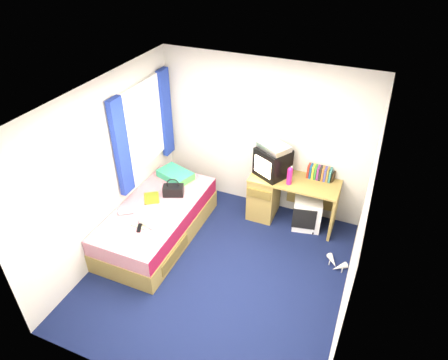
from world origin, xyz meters
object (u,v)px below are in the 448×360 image
at_px(desk, 275,194).
at_px(remote_control, 139,228).
at_px(aerosol_can, 290,171).
at_px(water_bottle, 126,212).
at_px(vcr, 274,147).
at_px(towel, 154,220).
at_px(pillow, 176,175).
at_px(magazine, 152,198).
at_px(pink_water_bottle, 290,177).
at_px(bed, 158,221).
at_px(white_heels, 336,264).
at_px(colour_swatch_fan, 139,226).
at_px(picture_frame, 333,177).
at_px(handbag, 173,190).
at_px(crt_tv, 273,162).
at_px(storage_cube, 307,212).

bearing_deg(desk, remote_control, -130.72).
relative_size(desk, aerosol_can, 7.06).
bearing_deg(desk, water_bottle, -140.67).
distance_m(vcr, towel, 1.97).
bearing_deg(remote_control, pillow, 72.48).
bearing_deg(magazine, pink_water_bottle, 24.96).
distance_m(desk, vcr, 0.82).
xyz_separation_m(bed, white_heels, (2.53, 0.39, -0.23)).
xyz_separation_m(towel, white_heels, (2.37, 0.71, -0.55)).
xyz_separation_m(remote_control, white_heels, (2.48, 0.88, -0.51)).
distance_m(pillow, colour_swatch_fan, 1.22).
distance_m(pillow, picture_frame, 2.38).
bearing_deg(magazine, pillow, 83.85).
bearing_deg(handbag, pillow, 91.88).
relative_size(desk, white_heels, 4.16).
bearing_deg(pillow, picture_frame, 13.29).
relative_size(pillow, vcr, 1.23).
relative_size(crt_tv, magazine, 2.03).
height_order(desk, towel, desk).
bearing_deg(picture_frame, white_heels, -60.48).
bearing_deg(desk, crt_tv, -179.88).
height_order(bed, handbag, handbag).
xyz_separation_m(towel, colour_swatch_fan, (-0.14, -0.15, -0.04)).
height_order(pink_water_bottle, handbag, pink_water_bottle).
bearing_deg(remote_control, white_heels, -4.15).
relative_size(storage_cube, white_heels, 1.61).
distance_m(desk, aerosol_can, 0.48).
bearing_deg(water_bottle, pillow, 78.94).
bearing_deg(aerosol_can, white_heels, -40.69).
height_order(storage_cube, vcr, vcr).
height_order(vcr, picture_frame, vcr).
distance_m(crt_tv, colour_swatch_fan, 2.11).
distance_m(picture_frame, white_heels, 1.24).
distance_m(storage_cube, pink_water_bottle, 0.70).
xyz_separation_m(storage_cube, aerosol_can, (-0.34, 0.10, 0.59)).
xyz_separation_m(handbag, magazine, (-0.25, -0.21, -0.07)).
bearing_deg(aerosol_can, picture_frame, 10.76).
xyz_separation_m(crt_tv, picture_frame, (0.87, 0.18, -0.15)).
distance_m(bed, pillow, 0.83).
relative_size(handbag, towel, 1.15).
height_order(storage_cube, towel, towel).
bearing_deg(picture_frame, towel, -131.46).
xyz_separation_m(aerosol_can, remote_control, (-1.56, -1.67, -0.29)).
relative_size(desk, handbag, 3.84).
height_order(pink_water_bottle, water_bottle, pink_water_bottle).
bearing_deg(storage_cube, towel, -153.67).
relative_size(pillow, handbag, 1.56).
bearing_deg(handbag, colour_swatch_fan, -118.29).
bearing_deg(desk, towel, -131.60).
xyz_separation_m(bed, crt_tv, (1.35, 1.12, 0.70)).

